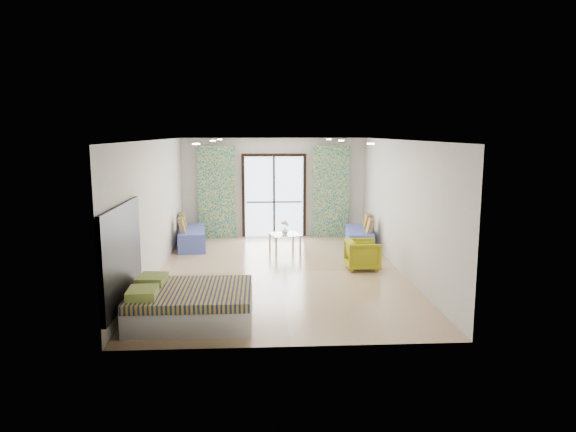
{
  "coord_description": "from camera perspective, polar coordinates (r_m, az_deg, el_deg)",
  "views": [
    {
      "loc": [
        -0.41,
        -10.27,
        2.86
      ],
      "look_at": [
        0.18,
        0.12,
        1.15
      ],
      "focal_mm": 32.0,
      "sensor_mm": 36.0,
      "label": 1
    }
  ],
  "objects": [
    {
      "name": "ceiling",
      "position": [
        10.28,
        -0.97,
        8.44
      ],
      "size": [
        5.0,
        7.5,
        0.01
      ],
      "primitive_type": null,
      "color": "silver",
      "rests_on": "ground"
    },
    {
      "name": "wall_right",
      "position": [
        10.78,
        12.45,
        1.06
      ],
      "size": [
        0.01,
        7.5,
        2.7
      ],
      "primitive_type": null,
      "color": "silver",
      "rests_on": "ground"
    },
    {
      "name": "bed",
      "position": [
        8.07,
        -10.8,
        -9.6
      ],
      "size": [
        1.82,
        1.49,
        0.63
      ],
      "color": "silver",
      "rests_on": "floor"
    },
    {
      "name": "coffee_table",
      "position": [
        12.27,
        -0.36,
        -2.23
      ],
      "size": [
        0.82,
        0.82,
        0.78
      ],
      "rotation": [
        0.0,
        0.0,
        0.23
      ],
      "color": "silver",
      "rests_on": "floor"
    },
    {
      "name": "daybed_right",
      "position": [
        13.03,
        7.99,
        -2.34
      ],
      "size": [
        0.79,
        1.65,
        0.78
      ],
      "rotation": [
        0.0,
        0.0,
        -0.11
      ],
      "color": "#4756AB",
      "rests_on": "floor"
    },
    {
      "name": "curtain_right",
      "position": [
        14.07,
        4.78,
        2.73
      ],
      "size": [
        1.0,
        0.1,
        2.5
      ],
      "primitive_type": "cube",
      "color": "silver",
      "rests_on": "floor"
    },
    {
      "name": "downlight_a",
      "position": [
        8.33,
        -10.17,
        7.89
      ],
      "size": [
        0.12,
        0.12,
        0.02
      ],
      "primitive_type": "cylinder",
      "color": "#FFE0B2",
      "rests_on": "ceiling"
    },
    {
      "name": "downlight_f",
      "position": [
        13.39,
        4.56,
        8.49
      ],
      "size": [
        0.12,
        0.12,
        0.02
      ],
      "primitive_type": "cylinder",
      "color": "#FFE0B2",
      "rests_on": "ceiling"
    },
    {
      "name": "downlight_e",
      "position": [
        13.31,
        -7.6,
        8.43
      ],
      "size": [
        0.12,
        0.12,
        0.02
      ],
      "primitive_type": "cylinder",
      "color": "#FFE0B2",
      "rests_on": "ceiling"
    },
    {
      "name": "vase",
      "position": [
        12.22,
        -0.35,
        -1.67
      ],
      "size": [
        0.19,
        0.2,
        0.16
      ],
      "primitive_type": "imported",
      "rotation": [
        0.0,
        0.0,
        0.25
      ],
      "color": "white",
      "rests_on": "coffee_table"
    },
    {
      "name": "curtain_left",
      "position": [
        13.98,
        -7.92,
        2.63
      ],
      "size": [
        1.0,
        0.1,
        2.5
      ],
      "primitive_type": "cube",
      "color": "silver",
      "rests_on": "floor"
    },
    {
      "name": "downlight_c",
      "position": [
        11.31,
        -8.36,
        8.27
      ],
      "size": [
        0.12,
        0.12,
        0.02
      ],
      "primitive_type": "cylinder",
      "color": "#FFE0B2",
      "rests_on": "ceiling"
    },
    {
      "name": "switch_plate",
      "position": [
        9.23,
        -16.08,
        -2.34
      ],
      "size": [
        0.02,
        0.1,
        0.1
      ],
      "primitive_type": "cube",
      "color": "silver",
      "rests_on": "wall_left"
    },
    {
      "name": "downlight_d",
      "position": [
        11.41,
        5.94,
        8.33
      ],
      "size": [
        0.12,
        0.12,
        0.02
      ],
      "primitive_type": "cylinder",
      "color": "#FFE0B2",
      "rests_on": "ceiling"
    },
    {
      "name": "balcony_door",
      "position": [
        14.09,
        -1.57,
        2.8
      ],
      "size": [
        1.76,
        0.08,
        2.28
      ],
      "color": "black",
      "rests_on": "floor"
    },
    {
      "name": "wall_back",
      "position": [
        14.11,
        -1.57,
        3.18
      ],
      "size": [
        5.0,
        0.01,
        2.7
      ],
      "primitive_type": null,
      "color": "silver",
      "rests_on": "ground"
    },
    {
      "name": "floor",
      "position": [
        10.67,
        -0.93,
        -6.22
      ],
      "size": [
        5.0,
        7.5,
        0.01
      ],
      "primitive_type": null,
      "color": "#A38361",
      "rests_on": "ground"
    },
    {
      "name": "wall_left",
      "position": [
        10.59,
        -14.6,
        0.83
      ],
      "size": [
        0.01,
        7.5,
        2.7
      ],
      "primitive_type": null,
      "color": "silver",
      "rests_on": "ground"
    },
    {
      "name": "balcony_rail",
      "position": [
        14.13,
        -1.56,
        1.56
      ],
      "size": [
        1.52,
        0.03,
        0.04
      ],
      "primitive_type": "cube",
      "color": "#595451",
      "rests_on": "balcony_door"
    },
    {
      "name": "daybed_left",
      "position": [
        13.09,
        -10.68,
        -2.31
      ],
      "size": [
        0.84,
        1.73,
        0.82
      ],
      "rotation": [
        0.0,
        0.0,
        0.11
      ],
      "color": "#4756AB",
      "rests_on": "floor"
    },
    {
      "name": "armchair",
      "position": [
        10.9,
        8.28,
        -4.11
      ],
      "size": [
        0.63,
        0.67,
        0.69
      ],
      "primitive_type": "imported",
      "rotation": [
        0.0,
        0.0,
        1.57
      ],
      "color": "#9C9F14",
      "rests_on": "floor"
    },
    {
      "name": "headboard",
      "position": [
        8.05,
        -17.96,
        -4.13
      ],
      "size": [
        0.06,
        2.1,
        1.5
      ],
      "primitive_type": "cube",
      "color": "black",
      "rests_on": "floor"
    },
    {
      "name": "downlight_b",
      "position": [
        8.47,
        9.19,
        7.93
      ],
      "size": [
        0.12,
        0.12,
        0.02
      ],
      "primitive_type": "cylinder",
      "color": "#FFE0B2",
      "rests_on": "ceiling"
    },
    {
      "name": "wall_front",
      "position": [
        6.7,
        0.35,
        -3.68
      ],
      "size": [
        5.0,
        0.01,
        2.7
      ],
      "primitive_type": null,
      "color": "silver",
      "rests_on": "ground"
    }
  ]
}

